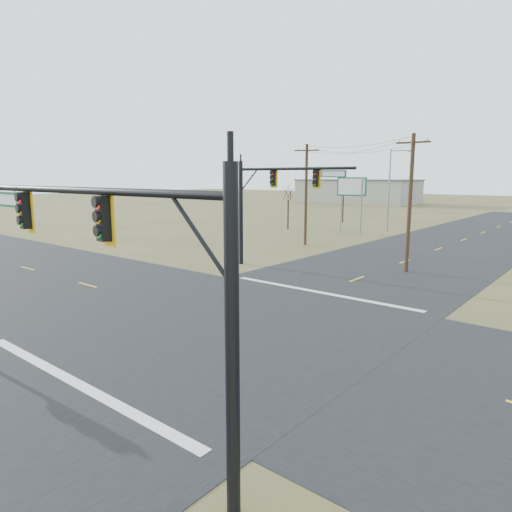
{
  "coord_description": "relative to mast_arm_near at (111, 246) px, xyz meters",
  "views": [
    {
      "loc": [
        13.26,
        -14.44,
        6.6
      ],
      "look_at": [
        0.56,
        1.0,
        3.09
      ],
      "focal_mm": 32.0,
      "sensor_mm": 36.0,
      "label": 1
    }
  ],
  "objects": [
    {
      "name": "ground",
      "position": [
        -4.04,
        8.52,
        -5.0
      ],
      "size": [
        320.0,
        320.0,
        0.0
      ],
      "primitive_type": "plane",
      "color": "brown",
      "rests_on": "ground"
    },
    {
      "name": "road_ew",
      "position": [
        -4.04,
        8.52,
        -4.99
      ],
      "size": [
        160.0,
        14.0,
        0.02
      ],
      "primitive_type": "cube",
      "color": "black",
      "rests_on": "ground"
    },
    {
      "name": "road_ns",
      "position": [
        -4.04,
        8.52,
        -4.99
      ],
      "size": [
        14.0,
        160.0,
        0.02
      ],
      "primitive_type": "cube",
      "color": "black",
      "rests_on": "ground"
    },
    {
      "name": "stop_bar_near",
      "position": [
        -4.04,
        1.02,
        -4.97
      ],
      "size": [
        12.0,
        0.4,
        0.01
      ],
      "primitive_type": "cube",
      "color": "silver",
      "rests_on": "road_ns"
    },
    {
      "name": "stop_bar_far",
      "position": [
        -4.04,
        16.02,
        -4.97
      ],
      "size": [
        12.0,
        0.4,
        0.01
      ],
      "primitive_type": "cube",
      "color": "silver",
      "rests_on": "road_ns"
    },
    {
      "name": "mast_arm_near",
      "position": [
        0.0,
        0.0,
        0.0
      ],
      "size": [
        10.34,
        0.46,
        6.86
      ],
      "rotation": [
        0.0,
        0.0,
        -0.11
      ],
      "color": "black",
      "rests_on": "ground"
    },
    {
      "name": "mast_arm_far",
      "position": [
        -10.51,
        19.76,
        0.52
      ],
      "size": [
        9.49,
        0.46,
        7.69
      ],
      "rotation": [
        0.0,
        0.0,
        0.11
      ],
      "color": "black",
      "rests_on": "ground"
    },
    {
      "name": "utility_pole_near",
      "position": [
        -2.51,
        24.89,
        -0.11
      ],
      "size": [
        2.3,
        0.27,
        9.42
      ],
      "rotation": [
        0.0,
        0.0,
        0.0
      ],
      "color": "#402D1B",
      "rests_on": "ground"
    },
    {
      "name": "utility_pole_far",
      "position": [
        -14.98,
        31.05,
        -0.02
      ],
      "size": [
        2.19,
        1.05,
        9.59
      ],
      "rotation": [
        0.0,
        0.0,
        0.41
      ],
      "color": "#402D1B",
      "rests_on": "ground"
    },
    {
      "name": "highway_sign",
      "position": [
        -16.05,
        42.26,
        -0.45
      ],
      "size": [
        3.4,
        0.79,
        6.49
      ],
      "rotation": [
        0.0,
        0.0,
        0.21
      ],
      "color": "gray",
      "rests_on": "ground"
    },
    {
      "name": "streetlight_c",
      "position": [
        -13.48,
        47.29,
        0.48
      ],
      "size": [
        2.72,
        0.3,
        9.76
      ],
      "rotation": [
        0.0,
        0.0,
        -0.11
      ],
      "color": "gray",
      "rests_on": "ground"
    },
    {
      "name": "bare_tree_a",
      "position": [
        -23.98,
        40.8,
        -0.37
      ],
      "size": [
        2.53,
        2.53,
        5.85
      ],
      "rotation": [
        0.0,
        0.0,
        -0.06
      ],
      "color": "black",
      "rests_on": "ground"
    },
    {
      "name": "bare_tree_b",
      "position": [
        -22.9,
        52.88,
        0.0
      ],
      "size": [
        3.12,
        3.12,
        6.26
      ],
      "rotation": [
        0.0,
        0.0,
        0.33
      ],
      "color": "black",
      "rests_on": "ground"
    },
    {
      "name": "warehouse_left",
      "position": [
        -44.04,
        98.52,
        -2.25
      ],
      "size": [
        28.0,
        14.0,
        5.5
      ],
      "primitive_type": "cube",
      "color": "#AAA797",
      "rests_on": "ground"
    }
  ]
}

